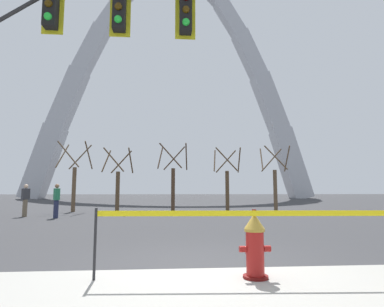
% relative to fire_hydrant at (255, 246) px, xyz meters
% --- Properties ---
extents(ground_plane, '(240.00, 240.00, 0.00)m').
position_rel_fire_hydrant_xyz_m(ground_plane, '(-0.66, 0.79, -0.47)').
color(ground_plane, '#333335').
extents(fire_hydrant, '(0.46, 0.48, 0.99)m').
position_rel_fire_hydrant_xyz_m(fire_hydrant, '(0.00, 0.00, 0.00)').
color(fire_hydrant, '#5E0F0D').
rests_on(fire_hydrant, ground).
extents(caution_tape_barrier, '(4.86, 0.32, 1.02)m').
position_rel_fire_hydrant_xyz_m(caution_tape_barrier, '(0.11, -0.06, 0.22)').
color(caution_tape_barrier, '#232326').
rests_on(caution_tape_barrier, ground).
extents(traffic_signal_gantry, '(7.82, 0.44, 6.00)m').
position_rel_fire_hydrant_xyz_m(traffic_signal_gantry, '(-4.14, 1.72, 3.94)').
color(traffic_signal_gantry, '#232326').
rests_on(traffic_signal_gantry, ground).
extents(monument_arch, '(48.35, 3.24, 42.60)m').
position_rel_fire_hydrant_xyz_m(monument_arch, '(-0.66, 48.83, 18.06)').
color(monument_arch, '#B2B5BC').
rests_on(monument_arch, ground).
extents(tree_far_left, '(1.96, 1.97, 4.26)m').
position_rel_fire_hydrant_xyz_m(tree_far_left, '(-6.99, 15.38, 1.43)').
color(tree_far_left, brown).
rests_on(tree_far_left, ground).
extents(tree_left_mid, '(1.76, 1.77, 3.80)m').
position_rel_fire_hydrant_xyz_m(tree_left_mid, '(-4.23, 14.67, 1.22)').
color(tree_left_mid, brown).
rests_on(tree_left_mid, ground).
extents(tree_center_left, '(1.95, 1.96, 4.23)m').
position_rel_fire_hydrant_xyz_m(tree_center_left, '(-0.91, 15.50, 1.41)').
color(tree_center_left, '#473323').
rests_on(tree_center_left, ground).
extents(tree_center_right, '(1.84, 1.85, 3.98)m').
position_rel_fire_hydrant_xyz_m(tree_center_right, '(2.54, 15.41, 1.30)').
color(tree_center_right, brown).
rests_on(tree_center_right, ground).
extents(tree_right_mid, '(1.88, 1.89, 4.06)m').
position_rel_fire_hydrant_xyz_m(tree_right_mid, '(5.52, 14.95, 1.34)').
color(tree_right_mid, brown).
rests_on(tree_right_mid, ground).
extents(pedestrian_walking_left, '(0.37, 0.39, 1.59)m').
position_rel_fire_hydrant_xyz_m(pedestrian_walking_left, '(-8.27, 11.77, 0.35)').
color(pedestrian_walking_left, brown).
rests_on(pedestrian_walking_left, ground).
extents(pedestrian_standing_center, '(0.36, 0.39, 1.59)m').
position_rel_fire_hydrant_xyz_m(pedestrian_standing_center, '(-6.44, 10.76, 0.35)').
color(pedestrian_standing_center, '#232847').
rests_on(pedestrian_standing_center, ground).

